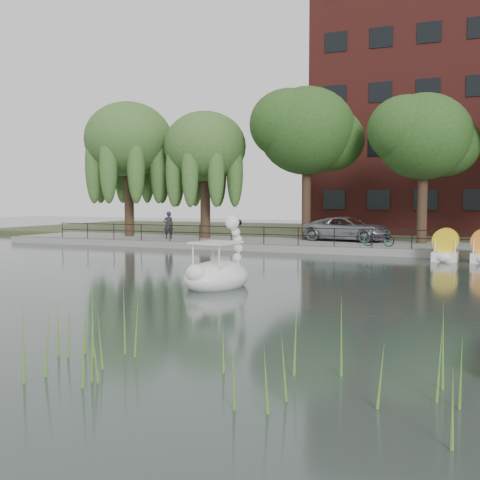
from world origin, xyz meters
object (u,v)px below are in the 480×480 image
Objects in this scene: pedestrian at (168,223)px; swan_boat at (218,271)px; minivan at (348,227)px; bicycle at (378,237)px.

swan_boat reaches higher than pedestrian.
minivan is at bearing 150.10° from pedestrian.
pedestrian is 18.44m from swan_boat.
bicycle is 14.56m from swan_boat.
pedestrian reaches higher than minivan.
swan_boat is at bearing 176.44° from bicycle.
swan_boat is at bearing -171.72° from minivan.
bicycle is 0.87× the size of pedestrian.
pedestrian is (-10.92, -2.42, 0.16)m from minivan.
minivan is 3.47× the size of bicycle.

